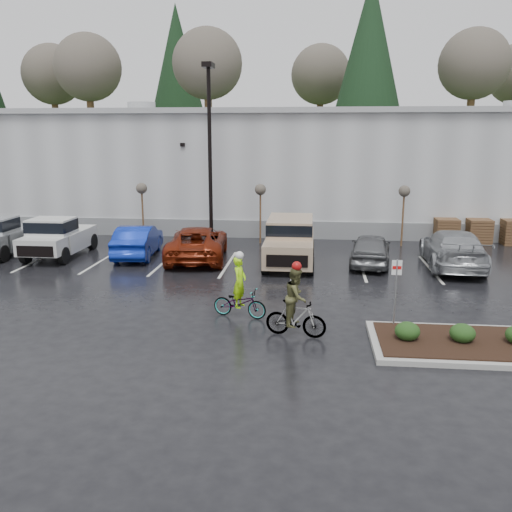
# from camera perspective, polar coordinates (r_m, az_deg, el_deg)

# --- Properties ---
(ground) EXTENTS (120.00, 120.00, 0.00)m
(ground) POSITION_cam_1_polar(r_m,az_deg,el_deg) (16.81, 1.31, -7.53)
(ground) COLOR black
(ground) RESTS_ON ground
(warehouse) EXTENTS (60.50, 15.50, 7.20)m
(warehouse) POSITION_cam_1_polar(r_m,az_deg,el_deg) (37.79, 4.09, 9.48)
(warehouse) COLOR #A1A3A6
(warehouse) RESTS_ON ground
(wooded_ridge) EXTENTS (80.00, 25.00, 6.00)m
(wooded_ridge) POSITION_cam_1_polar(r_m,az_deg,el_deg) (60.79, 4.83, 10.12)
(wooded_ridge) COLOR #1E3B18
(wooded_ridge) RESTS_ON ground
(lamppost) EXTENTS (0.50, 1.00, 9.22)m
(lamppost) POSITION_cam_1_polar(r_m,az_deg,el_deg) (28.20, -4.91, 12.47)
(lamppost) COLOR black
(lamppost) RESTS_ON ground
(sapling_west) EXTENTS (0.60, 0.60, 3.20)m
(sapling_west) POSITION_cam_1_polar(r_m,az_deg,el_deg) (30.32, -11.94, 6.66)
(sapling_west) COLOR #48291C
(sapling_west) RESTS_ON ground
(sapling_mid) EXTENTS (0.60, 0.60, 3.20)m
(sapling_mid) POSITION_cam_1_polar(r_m,az_deg,el_deg) (29.01, 0.46, 6.67)
(sapling_mid) COLOR #48291C
(sapling_mid) RESTS_ON ground
(sapling_east) EXTENTS (0.60, 0.60, 3.20)m
(sapling_east) POSITION_cam_1_polar(r_m,az_deg,el_deg) (29.27, 15.33, 6.27)
(sapling_east) COLOR #48291C
(sapling_east) RESTS_ON ground
(pallet_stack_a) EXTENTS (1.20, 1.20, 1.35)m
(pallet_stack_a) POSITION_cam_1_polar(r_m,az_deg,el_deg) (31.02, 19.38, 2.51)
(pallet_stack_a) COLOR #48291C
(pallet_stack_a) RESTS_ON ground
(pallet_stack_b) EXTENTS (1.20, 1.20, 1.35)m
(pallet_stack_b) POSITION_cam_1_polar(r_m,az_deg,el_deg) (31.46, 22.40, 2.41)
(pallet_stack_b) COLOR #48291C
(pallet_stack_b) RESTS_ON ground
(shrub_a) EXTENTS (0.70, 0.70, 0.52)m
(shrub_a) POSITION_cam_1_polar(r_m,az_deg,el_deg) (15.92, 15.65, -7.63)
(shrub_a) COLOR black
(shrub_a) RESTS_ON curb_island
(shrub_b) EXTENTS (0.70, 0.70, 0.52)m
(shrub_b) POSITION_cam_1_polar(r_m,az_deg,el_deg) (16.25, 20.91, -7.59)
(shrub_b) COLOR black
(shrub_b) RESTS_ON curb_island
(fire_lane_sign) EXTENTS (0.30, 0.05, 2.20)m
(fire_lane_sign) POSITION_cam_1_polar(r_m,az_deg,el_deg) (16.71, 14.51, -3.00)
(fire_lane_sign) COLOR gray
(fire_lane_sign) RESTS_ON ground
(pickup_silver) EXTENTS (2.10, 5.20, 1.96)m
(pickup_silver) POSITION_cam_1_polar(r_m,az_deg,el_deg) (29.44, -24.97, 2.12)
(pickup_silver) COLOR #AFB4B7
(pickup_silver) RESTS_ON ground
(pickup_white) EXTENTS (2.10, 5.20, 1.96)m
(pickup_white) POSITION_cam_1_polar(r_m,az_deg,el_deg) (27.94, -19.81, 2.04)
(pickup_white) COLOR beige
(pickup_white) RESTS_ON ground
(car_blue) EXTENTS (2.07, 4.79, 1.53)m
(car_blue) POSITION_cam_1_polar(r_m,az_deg,el_deg) (26.71, -12.32, 1.58)
(car_blue) COLOR #0E259B
(car_blue) RESTS_ON ground
(car_red) EXTENTS (3.19, 5.87, 1.56)m
(car_red) POSITION_cam_1_polar(r_m,az_deg,el_deg) (25.65, -6.18, 1.37)
(car_red) COLOR maroon
(car_red) RESTS_ON ground
(suv_tan) EXTENTS (2.20, 5.10, 2.06)m
(suv_tan) POSITION_cam_1_polar(r_m,az_deg,el_deg) (24.47, 3.57, 1.46)
(suv_tan) COLOR tan
(suv_tan) RESTS_ON ground
(car_grey) EXTENTS (2.27, 4.46, 1.45)m
(car_grey) POSITION_cam_1_polar(r_m,az_deg,el_deg) (24.95, 11.96, 0.72)
(car_grey) COLOR #5B5D60
(car_grey) RESTS_ON ground
(car_far_silver) EXTENTS (2.69, 5.90, 1.67)m
(car_far_silver) POSITION_cam_1_polar(r_m,az_deg,el_deg) (25.53, 20.02, 0.74)
(car_far_silver) COLOR #A3A6AA
(car_far_silver) RESTS_ON ground
(cyclist_hivis) EXTENTS (1.90, 1.04, 2.18)m
(cyclist_hivis) POSITION_cam_1_polar(r_m,az_deg,el_deg) (17.53, -1.72, -4.31)
(cyclist_hivis) COLOR #3F3F44
(cyclist_hivis) RESTS_ON ground
(cyclist_olive) EXTENTS (1.81, 0.91, 2.26)m
(cyclist_olive) POSITION_cam_1_polar(r_m,az_deg,el_deg) (15.89, 4.23, -5.62)
(cyclist_olive) COLOR #3F3F44
(cyclist_olive) RESTS_ON ground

